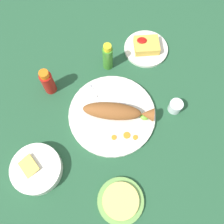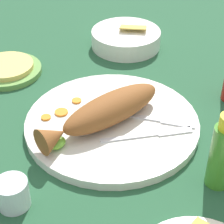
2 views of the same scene
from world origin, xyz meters
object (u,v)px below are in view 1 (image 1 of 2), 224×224
object	(u,v)px
salt_cup	(175,107)
side_plate_fries	(146,49)
fried_fish	(116,111)
main_plate	(112,115)
fork_far	(107,94)
hot_sauce_bottle_red	(48,82)
tortilla_plate	(121,201)
fork_near	(97,99)
guacamole_bowl	(36,169)
hot_sauce_bottle_green	(107,57)

from	to	relation	value
salt_cup	side_plate_fries	distance (m)	0.32
salt_cup	fried_fish	bearing A→B (deg)	3.02
main_plate	fork_far	bearing A→B (deg)	-80.90
main_plate	hot_sauce_bottle_red	xyz separation A→B (m)	(0.26, -0.14, 0.05)
hot_sauce_bottle_red	salt_cup	xyz separation A→B (m)	(-0.52, 0.13, -0.04)
tortilla_plate	salt_cup	bearing A→B (deg)	-126.51
main_plate	hot_sauce_bottle_red	bearing A→B (deg)	-29.27
main_plate	hot_sauce_bottle_red	distance (m)	0.30
fork_near	fork_far	world-z (taller)	same
fried_fish	fork_near	size ratio (longest dim) A/B	1.68
hot_sauce_bottle_red	side_plate_fries	bearing A→B (deg)	-158.26
fork_far	main_plate	bearing A→B (deg)	137.55
fork_near	salt_cup	xyz separation A→B (m)	(-0.32, 0.06, 0.00)
main_plate	guacamole_bowl	distance (m)	0.36
fork_near	salt_cup	world-z (taller)	salt_cup
hot_sauce_bottle_red	salt_cup	size ratio (longest dim) A/B	2.50
main_plate	salt_cup	xyz separation A→B (m)	(-0.26, -0.01, 0.01)
fried_fish	guacamole_bowl	bearing A→B (deg)	42.33
fried_fish	fork_far	distance (m)	0.11
tortilla_plate	fork_far	bearing A→B (deg)	-87.30
side_plate_fries	fork_near	bearing A→B (deg)	45.65
fork_far	hot_sauce_bottle_red	bearing A→B (deg)	26.66
hot_sauce_bottle_red	fork_near	bearing A→B (deg)	160.10
fork_near	guacamole_bowl	xyz separation A→B (m)	(0.24, 0.28, 0.01)
hot_sauce_bottle_red	side_plate_fries	world-z (taller)	hot_sauce_bottle_red
fried_fish	tortilla_plate	xyz separation A→B (m)	(0.01, 0.34, -0.04)
fried_fish	hot_sauce_bottle_green	world-z (taller)	hot_sauce_bottle_green
fork_far	hot_sauce_bottle_green	size ratio (longest dim) A/B	1.05
guacamole_bowl	fried_fish	bearing A→B (deg)	-147.79
side_plate_fries	guacamole_bowl	xyz separation A→B (m)	(0.48, 0.52, 0.02)
fork_near	hot_sauce_bottle_green	distance (m)	0.19
main_plate	side_plate_fries	xyz separation A→B (m)	(-0.18, -0.32, -0.00)
main_plate	hot_sauce_bottle_green	xyz separation A→B (m)	(0.00, -0.24, 0.06)
hot_sauce_bottle_green	side_plate_fries	world-z (taller)	hot_sauce_bottle_green
fried_fish	fork_near	distance (m)	0.11
fork_far	side_plate_fries	size ratio (longest dim) A/B	0.76
hot_sauce_bottle_red	side_plate_fries	distance (m)	0.48
main_plate	hot_sauce_bottle_green	size ratio (longest dim) A/B	2.45
side_plate_fries	tortilla_plate	bearing A→B (deg)	74.90
fork_near	hot_sauce_bottle_red	size ratio (longest dim) A/B	1.26
fried_fish	side_plate_fries	xyz separation A→B (m)	(-0.17, -0.32, -0.04)
hot_sauce_bottle_red	tortilla_plate	xyz separation A→B (m)	(-0.26, 0.48, -0.06)
fried_fish	hot_sauce_bottle_green	xyz separation A→B (m)	(0.02, -0.25, 0.02)
fried_fish	salt_cup	world-z (taller)	fried_fish
fork_near	tortilla_plate	distance (m)	0.42
fork_near	guacamole_bowl	world-z (taller)	guacamole_bowl
hot_sauce_bottle_red	fork_far	bearing A→B (deg)	168.21
fork_near	fried_fish	bearing A→B (deg)	-159.55
fork_near	tortilla_plate	xyz separation A→B (m)	(-0.06, 0.41, -0.01)
hot_sauce_bottle_green	salt_cup	bearing A→B (deg)	138.86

